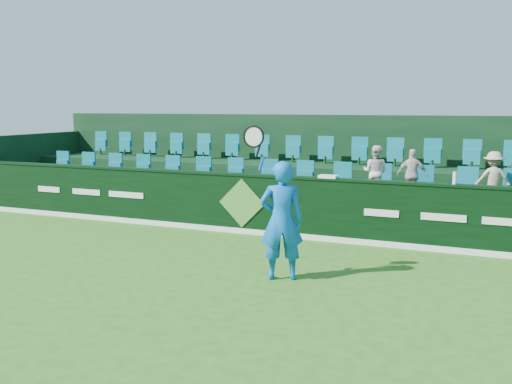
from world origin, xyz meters
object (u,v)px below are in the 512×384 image
at_px(tennis_player, 281,220).
at_px(spectator_middle, 412,175).
at_px(spectator_left, 375,172).
at_px(spectator_right, 493,179).
at_px(towel, 328,177).
at_px(drinks_bottle, 455,178).

bearing_deg(tennis_player, spectator_middle, 69.01).
height_order(tennis_player, spectator_left, tennis_player).
bearing_deg(spectator_right, towel, 6.45).
xyz_separation_m(spectator_left, towel, (-0.77, -1.12, -0.01)).
bearing_deg(spectator_middle, towel, 31.41).
relative_size(spectator_right, towel, 2.97).
relative_size(spectator_middle, drinks_bottle, 4.65).
relative_size(tennis_player, spectator_right, 2.31).
bearing_deg(towel, tennis_player, -89.46).
height_order(spectator_middle, drinks_bottle, spectator_middle).
xyz_separation_m(tennis_player, drinks_bottle, (2.50, 2.93, 0.47)).
height_order(spectator_right, towel, spectator_right).
xyz_separation_m(spectator_right, drinks_bottle, (-0.69, -1.12, 0.11)).
xyz_separation_m(tennis_player, spectator_middle, (1.56, 4.05, 0.36)).
relative_size(spectator_right, drinks_bottle, 4.63).
distance_m(towel, drinks_bottle, 2.52).
bearing_deg(spectator_left, tennis_player, 87.16).
xyz_separation_m(spectator_left, spectator_right, (2.44, 0.00, -0.03)).
bearing_deg(spectator_left, drinks_bottle, 154.95).
height_order(spectator_middle, spectator_right, spectator_middle).
bearing_deg(tennis_player, spectator_left, 79.56).
relative_size(spectator_left, spectator_right, 1.06).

